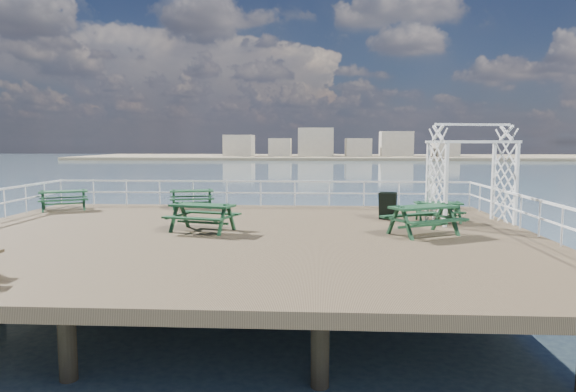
{
  "coord_description": "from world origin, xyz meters",
  "views": [
    {
      "loc": [
        2.42,
        -15.03,
        2.73
      ],
      "look_at": [
        1.55,
        0.42,
        1.1
      ],
      "focal_mm": 32.0,
      "sensor_mm": 36.0,
      "label": 1
    }
  ],
  "objects_px": {
    "picnic_table_d": "(202,212)",
    "picnic_table_a": "(63,196)",
    "picnic_table_c": "(438,208)",
    "trellis_arbor": "(471,179)",
    "person": "(431,197)",
    "picnic_table_e": "(423,214)",
    "picnic_table_b": "(192,195)"
  },
  "relations": [
    {
      "from": "picnic_table_d",
      "to": "picnic_table_a",
      "type": "bearing_deg",
      "value": 160.75
    },
    {
      "from": "picnic_table_c",
      "to": "picnic_table_d",
      "type": "distance_m",
      "value": 8.01
    },
    {
      "from": "picnic_table_d",
      "to": "trellis_arbor",
      "type": "bearing_deg",
      "value": 28.91
    },
    {
      "from": "person",
      "to": "picnic_table_e",
      "type": "bearing_deg",
      "value": -121.27
    },
    {
      "from": "picnic_table_b",
      "to": "trellis_arbor",
      "type": "height_order",
      "value": "trellis_arbor"
    },
    {
      "from": "picnic_table_c",
      "to": "trellis_arbor",
      "type": "bearing_deg",
      "value": -9.83
    },
    {
      "from": "picnic_table_b",
      "to": "picnic_table_e",
      "type": "bearing_deg",
      "value": -48.98
    },
    {
      "from": "picnic_table_c",
      "to": "trellis_arbor",
      "type": "xyz_separation_m",
      "value": [
        1.01,
        -0.19,
        1.0
      ]
    },
    {
      "from": "trellis_arbor",
      "to": "person",
      "type": "xyz_separation_m",
      "value": [
        -1.11,
        0.89,
        -0.72
      ]
    },
    {
      "from": "picnic_table_a",
      "to": "picnic_table_e",
      "type": "height_order",
      "value": "picnic_table_e"
    },
    {
      "from": "picnic_table_a",
      "to": "picnic_table_e",
      "type": "relative_size",
      "value": 0.9
    },
    {
      "from": "picnic_table_d",
      "to": "person",
      "type": "distance_m",
      "value": 8.15
    },
    {
      "from": "picnic_table_d",
      "to": "picnic_table_e",
      "type": "relative_size",
      "value": 0.9
    },
    {
      "from": "picnic_table_c",
      "to": "picnic_table_e",
      "type": "bearing_deg",
      "value": -111.2
    },
    {
      "from": "picnic_table_e",
      "to": "trellis_arbor",
      "type": "height_order",
      "value": "trellis_arbor"
    },
    {
      "from": "picnic_table_b",
      "to": "trellis_arbor",
      "type": "xyz_separation_m",
      "value": [
        10.35,
        -3.3,
        0.94
      ]
    },
    {
      "from": "trellis_arbor",
      "to": "person",
      "type": "distance_m",
      "value": 1.59
    },
    {
      "from": "picnic_table_a",
      "to": "picnic_table_e",
      "type": "bearing_deg",
      "value": -46.45
    },
    {
      "from": "trellis_arbor",
      "to": "picnic_table_c",
      "type": "bearing_deg",
      "value": 156.56
    },
    {
      "from": "picnic_table_b",
      "to": "picnic_table_c",
      "type": "distance_m",
      "value": 9.84
    },
    {
      "from": "picnic_table_c",
      "to": "trellis_arbor",
      "type": "relative_size",
      "value": 0.47
    },
    {
      "from": "picnic_table_b",
      "to": "picnic_table_d",
      "type": "xyz_separation_m",
      "value": [
        1.67,
        -5.41,
        0.06
      ]
    },
    {
      "from": "trellis_arbor",
      "to": "picnic_table_e",
      "type": "bearing_deg",
      "value": -143.68
    },
    {
      "from": "trellis_arbor",
      "to": "picnic_table_d",
      "type": "bearing_deg",
      "value": -179.26
    },
    {
      "from": "picnic_table_d",
      "to": "trellis_arbor",
      "type": "height_order",
      "value": "trellis_arbor"
    },
    {
      "from": "trellis_arbor",
      "to": "picnic_table_a",
      "type": "bearing_deg",
      "value": 157.85
    },
    {
      "from": "trellis_arbor",
      "to": "picnic_table_b",
      "type": "bearing_deg",
      "value": 149.38
    },
    {
      "from": "picnic_table_e",
      "to": "trellis_arbor",
      "type": "bearing_deg",
      "value": 21.54
    },
    {
      "from": "picnic_table_e",
      "to": "picnic_table_a",
      "type": "bearing_deg",
      "value": 132.3
    },
    {
      "from": "picnic_table_d",
      "to": "picnic_table_e",
      "type": "height_order",
      "value": "picnic_table_e"
    },
    {
      "from": "picnic_table_a",
      "to": "picnic_table_d",
      "type": "bearing_deg",
      "value": -60.93
    },
    {
      "from": "picnic_table_e",
      "to": "picnic_table_c",
      "type": "bearing_deg",
      "value": 40.42
    }
  ]
}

